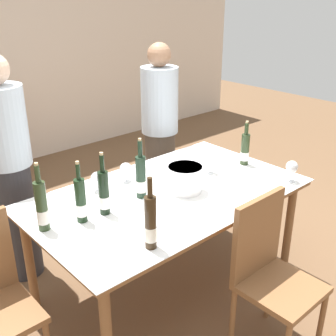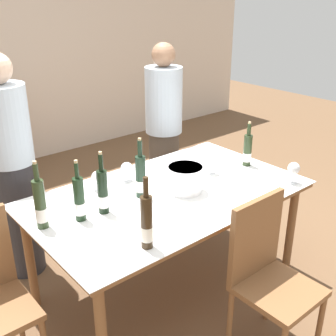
# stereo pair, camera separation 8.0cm
# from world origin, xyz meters

# --- Properties ---
(ground_plane) EXTENTS (12.00, 12.00, 0.00)m
(ground_plane) POSITION_xyz_m (0.00, 0.00, 0.00)
(ground_plane) COLOR brown
(dining_table) EXTENTS (1.83, 1.08, 0.77)m
(dining_table) POSITION_xyz_m (0.00, 0.00, 0.71)
(dining_table) COLOR brown
(dining_table) RESTS_ON ground_plane
(ice_bucket) EXTENTS (0.24, 0.24, 0.18)m
(ice_bucket) POSITION_xyz_m (0.10, -0.05, 0.87)
(ice_bucket) COLOR white
(ice_bucket) RESTS_ON dining_table
(wine_bottle_0) EXTENTS (0.07, 0.07, 0.41)m
(wine_bottle_0) POSITION_xyz_m (-0.83, 0.13, 0.91)
(wine_bottle_0) COLOR #28381E
(wine_bottle_0) RESTS_ON dining_table
(wine_bottle_1) EXTENTS (0.07, 0.07, 0.40)m
(wine_bottle_1) POSITION_xyz_m (-0.17, 0.07, 0.91)
(wine_bottle_1) COLOR #1E3323
(wine_bottle_1) RESTS_ON dining_table
(wine_bottle_2) EXTENTS (0.06, 0.06, 0.35)m
(wine_bottle_2) POSITION_xyz_m (0.77, -0.03, 0.89)
(wine_bottle_2) COLOR #28381E
(wine_bottle_2) RESTS_ON dining_table
(wine_bottle_3) EXTENTS (0.06, 0.06, 0.38)m
(wine_bottle_3) POSITION_xyz_m (-0.62, 0.06, 0.90)
(wine_bottle_3) COLOR black
(wine_bottle_3) RESTS_ON dining_table
(wine_bottle_4) EXTENTS (0.06, 0.06, 0.40)m
(wine_bottle_4) POSITION_xyz_m (-0.49, -0.41, 0.92)
(wine_bottle_4) COLOR #332314
(wine_bottle_4) RESTS_ON dining_table
(wine_bottle_5) EXTENTS (0.06, 0.06, 0.39)m
(wine_bottle_5) POSITION_xyz_m (-0.47, 0.05, 0.91)
(wine_bottle_5) COLOR black
(wine_bottle_5) RESTS_ON dining_table
(wine_glass_0) EXTENTS (0.08, 0.08, 0.15)m
(wine_glass_0) POSITION_xyz_m (0.44, 0.04, 0.88)
(wine_glass_0) COLOR white
(wine_glass_0) RESTS_ON dining_table
(wine_glass_1) EXTENTS (0.07, 0.07, 0.13)m
(wine_glass_1) POSITION_xyz_m (0.26, 0.26, 0.86)
(wine_glass_1) COLOR white
(wine_glass_1) RESTS_ON dining_table
(wine_glass_2) EXTENTS (0.09, 0.09, 0.14)m
(wine_glass_2) POSITION_xyz_m (-0.10, 0.33, 0.87)
(wine_glass_2) COLOR white
(wine_glass_2) RESTS_ON dining_table
(wine_glass_3) EXTENTS (0.08, 0.08, 0.15)m
(wine_glass_3) POSITION_xyz_m (0.76, -0.44, 0.88)
(wine_glass_3) COLOR white
(wine_glass_3) RESTS_ON dining_table
(wine_glass_4) EXTENTS (0.08, 0.08, 0.14)m
(wine_glass_4) POSITION_xyz_m (-0.33, 0.33, 0.87)
(wine_glass_4) COLOR white
(wine_glass_4) RESTS_ON dining_table
(chair_near_front) EXTENTS (0.42, 0.42, 0.96)m
(chair_near_front) POSITION_xyz_m (0.10, -0.76, 0.54)
(chair_near_front) COLOR brown
(chair_near_front) RESTS_ON ground_plane
(person_host) EXTENTS (0.33, 0.33, 1.66)m
(person_host) POSITION_xyz_m (-0.70, 0.88, 0.83)
(person_host) COLOR #2D2D33
(person_host) RESTS_ON ground_plane
(person_guest_left) EXTENTS (0.33, 0.33, 1.61)m
(person_guest_left) POSITION_xyz_m (0.71, 0.90, 0.81)
(person_guest_left) COLOR #51473D
(person_guest_left) RESTS_ON ground_plane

